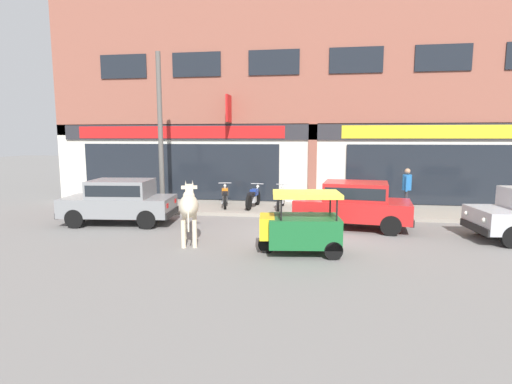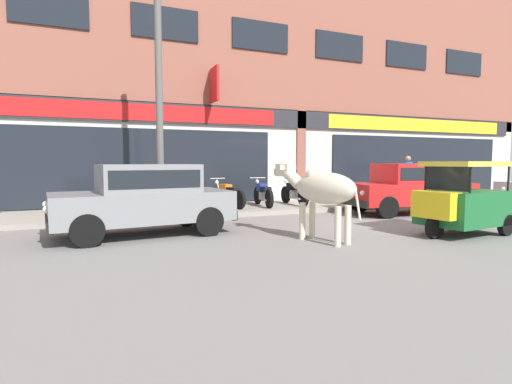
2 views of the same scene
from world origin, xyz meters
name	(u,v)px [view 2 (image 2 of 2)]	position (x,y,z in m)	size (l,w,h in m)	color
ground_plane	(397,221)	(0.00, 0.00, 0.00)	(90.00, 90.00, 0.00)	slate
sidewalk	(321,204)	(0.00, 3.63, 0.06)	(19.00, 2.87, 0.13)	gray
shop_building	(298,76)	(0.00, 5.33, 4.68)	(23.00, 1.40, 9.76)	#8E5142
cow	(321,189)	(-3.22, -1.47, 1.01)	(0.97, 2.09, 1.61)	beige
car_0	(145,196)	(-6.20, 0.48, 0.81)	(3.72, 1.93, 1.46)	black
car_1	(410,186)	(1.33, 0.98, 0.81)	(3.76, 2.07, 1.46)	black
auto_rickshaw	(461,203)	(-0.19, -2.04, 0.66)	(2.06, 1.36, 1.52)	black
motorcycle_0	(228,195)	(-3.38, 3.52, 0.51)	(0.64, 1.79, 0.88)	black
motorcycle_1	(263,194)	(-2.24, 3.45, 0.51)	(0.54, 1.81, 0.88)	black
motorcycle_2	(294,193)	(-1.15, 3.42, 0.51)	(0.52, 1.81, 0.88)	black
pedestrian	(408,173)	(3.40, 3.25, 1.11)	(0.32, 0.49, 1.60)	#2D2D33
utility_pole	(159,103)	(-5.55, 2.50, 3.01)	(0.18, 0.18, 5.76)	#595651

